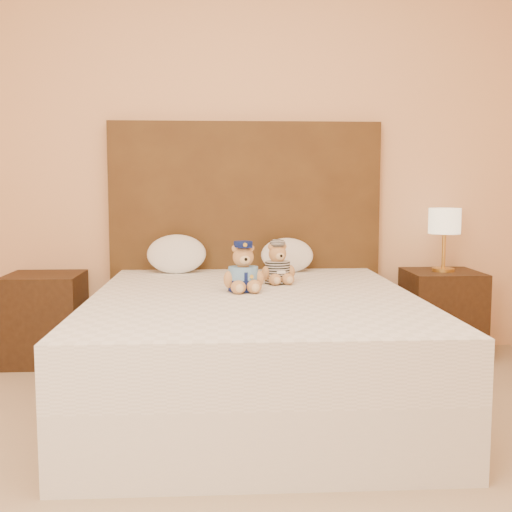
{
  "coord_description": "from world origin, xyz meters",
  "views": [
    {
      "loc": [
        -0.17,
        -1.96,
        1.09
      ],
      "look_at": [
        0.03,
        1.45,
        0.71
      ],
      "focal_mm": 45.0,
      "sensor_mm": 36.0,
      "label": 1
    }
  ],
  "objects_px": {
    "teddy_police": "(243,267)",
    "pillow_right": "(287,253)",
    "bed": "(254,348)",
    "nightstand_left": "(45,318)",
    "lamp": "(445,224)",
    "teddy_prisoner": "(277,263)",
    "nightstand_right": "(442,314)",
    "pillow_left": "(176,252)"
  },
  "relations": [
    {
      "from": "teddy_police",
      "to": "pillow_right",
      "type": "relative_size",
      "value": 0.78
    },
    {
      "from": "teddy_police",
      "to": "bed",
      "type": "bearing_deg",
      "value": -70.06
    },
    {
      "from": "nightstand_left",
      "to": "teddy_police",
      "type": "relative_size",
      "value": 2.15
    },
    {
      "from": "lamp",
      "to": "pillow_right",
      "type": "distance_m",
      "value": 1.01
    },
    {
      "from": "bed",
      "to": "nightstand_left",
      "type": "relative_size",
      "value": 3.64
    },
    {
      "from": "teddy_prisoner",
      "to": "teddy_police",
      "type": "bearing_deg",
      "value": -141.43
    },
    {
      "from": "teddy_prisoner",
      "to": "nightstand_right",
      "type": "bearing_deg",
      "value": 7.86
    },
    {
      "from": "nightstand_right",
      "to": "pillow_right",
      "type": "bearing_deg",
      "value": 178.27
    },
    {
      "from": "nightstand_left",
      "to": "teddy_prisoner",
      "type": "height_order",
      "value": "teddy_prisoner"
    },
    {
      "from": "pillow_left",
      "to": "teddy_prisoner",
      "type": "bearing_deg",
      "value": -39.14
    },
    {
      "from": "nightstand_right",
      "to": "pillow_left",
      "type": "height_order",
      "value": "pillow_left"
    },
    {
      "from": "bed",
      "to": "lamp",
      "type": "relative_size",
      "value": 5.0
    },
    {
      "from": "bed",
      "to": "nightstand_right",
      "type": "height_order",
      "value": "same"
    },
    {
      "from": "teddy_police",
      "to": "pillow_left",
      "type": "distance_m",
      "value": 0.84
    },
    {
      "from": "bed",
      "to": "teddy_prisoner",
      "type": "distance_m",
      "value": 0.55
    },
    {
      "from": "bed",
      "to": "pillow_right",
      "type": "height_order",
      "value": "pillow_right"
    },
    {
      "from": "lamp",
      "to": "teddy_police",
      "type": "height_order",
      "value": "lamp"
    },
    {
      "from": "pillow_left",
      "to": "pillow_right",
      "type": "height_order",
      "value": "pillow_left"
    },
    {
      "from": "bed",
      "to": "nightstand_right",
      "type": "relative_size",
      "value": 3.64
    },
    {
      "from": "bed",
      "to": "lamp",
      "type": "xyz_separation_m",
      "value": [
        1.25,
        0.8,
        0.57
      ]
    },
    {
      "from": "lamp",
      "to": "pillow_left",
      "type": "bearing_deg",
      "value": 178.98
    },
    {
      "from": "teddy_police",
      "to": "pillow_right",
      "type": "bearing_deg",
      "value": 57.97
    },
    {
      "from": "nightstand_right",
      "to": "pillow_left",
      "type": "xyz_separation_m",
      "value": [
        -1.69,
        0.03,
        0.4
      ]
    },
    {
      "from": "nightstand_right",
      "to": "teddy_prisoner",
      "type": "xyz_separation_m",
      "value": [
        -1.1,
        -0.45,
        0.39
      ]
    },
    {
      "from": "bed",
      "to": "lamp",
      "type": "height_order",
      "value": "lamp"
    },
    {
      "from": "teddy_police",
      "to": "teddy_prisoner",
      "type": "height_order",
      "value": "teddy_police"
    },
    {
      "from": "nightstand_left",
      "to": "nightstand_right",
      "type": "xyz_separation_m",
      "value": [
        2.5,
        0.0,
        0.0
      ]
    },
    {
      "from": "nightstand_left",
      "to": "nightstand_right",
      "type": "bearing_deg",
      "value": 0.0
    },
    {
      "from": "nightstand_right",
      "to": "pillow_right",
      "type": "distance_m",
      "value": 1.07
    },
    {
      "from": "bed",
      "to": "nightstand_right",
      "type": "distance_m",
      "value": 1.48
    },
    {
      "from": "nightstand_right",
      "to": "pillow_left",
      "type": "bearing_deg",
      "value": 178.98
    },
    {
      "from": "nightstand_right",
      "to": "teddy_police",
      "type": "xyz_separation_m",
      "value": [
        -1.3,
        -0.71,
        0.4
      ]
    },
    {
      "from": "pillow_right",
      "to": "teddy_prisoner",
      "type": "bearing_deg",
      "value": -102.37
    },
    {
      "from": "nightstand_left",
      "to": "pillow_left",
      "type": "height_order",
      "value": "pillow_left"
    },
    {
      "from": "nightstand_right",
      "to": "teddy_police",
      "type": "height_order",
      "value": "teddy_police"
    },
    {
      "from": "teddy_prisoner",
      "to": "pillow_right",
      "type": "height_order",
      "value": "pillow_right"
    },
    {
      "from": "bed",
      "to": "pillow_right",
      "type": "bearing_deg",
      "value": 72.85
    },
    {
      "from": "lamp",
      "to": "teddy_police",
      "type": "distance_m",
      "value": 1.49
    },
    {
      "from": "teddy_police",
      "to": "pillow_right",
      "type": "xyz_separation_m",
      "value": [
        0.31,
        0.74,
        -0.01
      ]
    },
    {
      "from": "lamp",
      "to": "pillow_left",
      "type": "relative_size",
      "value": 1.09
    },
    {
      "from": "teddy_prisoner",
      "to": "pillow_right",
      "type": "bearing_deg",
      "value": 63.26
    },
    {
      "from": "nightstand_left",
      "to": "nightstand_right",
      "type": "relative_size",
      "value": 1.0
    }
  ]
}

